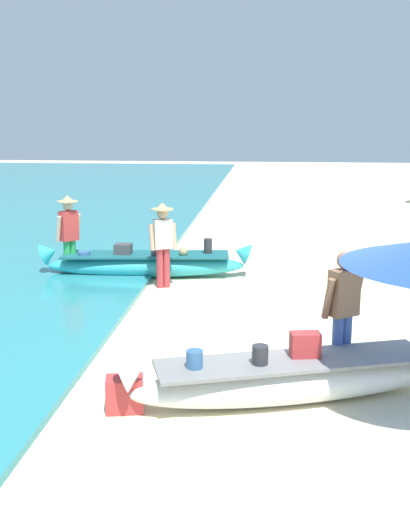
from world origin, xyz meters
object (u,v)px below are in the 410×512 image
at_px(boat_white_foreground, 293,378).
at_px(person_vendor_assistant, 69,230).
at_px(boat_cyan_midground, 146,264).
at_px(person_tourist_customer, 343,309).
at_px(person_vendor_hatted, 163,239).
at_px(cooler_box, 125,394).

xyz_separation_m(boat_white_foreground, person_vendor_assistant, (-4.52, 5.64, 0.71)).
distance_m(boat_cyan_midground, person_tourist_customer, 6.30).
distance_m(person_vendor_hatted, cooler_box, 5.51).
height_order(person_tourist_customer, cooler_box, person_tourist_customer).
distance_m(boat_cyan_midground, person_vendor_hatted, 1.19).
xyz_separation_m(person_vendor_hatted, person_vendor_assistant, (-2.12, 0.67, 0.02)).
xyz_separation_m(boat_cyan_midground, cooler_box, (0.97, -6.25, -0.08)).
bearing_deg(person_vendor_assistant, boat_white_foreground, -51.27).
bearing_deg(cooler_box, person_vendor_hatted, 83.28).
relative_size(person_vendor_hatted, person_vendor_assistant, 0.98).
bearing_deg(person_vendor_assistant, person_tourist_customer, -44.28).
bearing_deg(person_tourist_customer, boat_white_foreground, -135.12).
bearing_deg(person_vendor_hatted, boat_white_foreground, -64.20).
distance_m(boat_cyan_midground, person_vendor_assistant, 1.77).
bearing_deg(cooler_box, boat_white_foreground, 1.71).
height_order(person_vendor_hatted, person_vendor_assistant, person_vendor_assistant).
height_order(boat_white_foreground, cooler_box, boat_white_foreground).
bearing_deg(person_tourist_customer, cooler_box, -157.25).
height_order(boat_white_foreground, boat_cyan_midground, boat_white_foreground).
bearing_deg(boat_cyan_midground, cooler_box, -81.19).
bearing_deg(person_vendor_hatted, person_vendor_assistant, 162.55).
relative_size(person_tourist_customer, cooler_box, 4.00).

